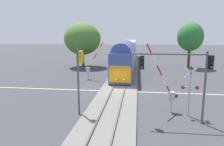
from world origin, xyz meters
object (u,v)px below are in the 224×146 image
commuter_train (127,53)px  crossing_gate_near (169,90)px  crossing_signal_mast (190,86)px  traffic_signal_median (79,70)px  oak_behind_train (82,39)px  crossing_gate_far (89,67)px  traffic_signal_near_right (183,69)px  oak_far_right (190,37)px

commuter_train → crossing_gate_near: 26.23m
crossing_signal_mast → crossing_gate_near: bearing=153.8°
commuter_train → traffic_signal_median: size_ratio=6.80×
crossing_signal_mast → oak_behind_train: bearing=122.0°
crossing_gate_near → crossing_signal_mast: bearing=-26.2°
commuter_train → crossing_signal_mast: commuter_train is taller
commuter_train → crossing_gate_near: bearing=-79.3°
commuter_train → oak_behind_train: size_ratio=4.30×
oak_behind_train → crossing_gate_far: bearing=-70.8°
crossing_gate_near → traffic_signal_near_right: crossing_gate_near is taller
crossing_gate_far → traffic_signal_median: bearing=-79.9°
commuter_train → crossing_gate_far: 14.51m
commuter_train → crossing_gate_far: (-4.89, -13.63, -0.91)m
oak_behind_train → oak_far_right: (21.13, 1.13, 0.38)m
crossing_gate_near → crossing_signal_mast: crossing_gate_near is taller
commuter_train → traffic_signal_near_right: bearing=-78.9°
crossing_gate_far → oak_behind_train: oak_behind_train is taller
oak_far_right → oak_behind_train: bearing=-176.9°
traffic_signal_near_right → oak_behind_train: 29.77m
crossing_gate_near → oak_far_right: (7.28, 24.96, 4.15)m
commuter_train → oak_far_right: oak_far_right is taller
crossing_gate_near → oak_far_right: 26.33m
traffic_signal_near_right → crossing_gate_near: bearing=105.3°
crossing_signal_mast → traffic_signal_near_right: size_ratio=0.71×
crossing_gate_near → oak_behind_train: oak_behind_train is taller
commuter_train → crossing_signal_mast: (6.39, -26.50, -0.24)m
commuter_train → traffic_signal_near_right: commuter_train is taller
crossing_gate_near → traffic_signal_median: 7.74m
commuter_train → oak_behind_train: bearing=-167.9°
traffic_signal_median → oak_far_right: size_ratio=0.64×
crossing_gate_near → traffic_signal_median: size_ratio=1.04×
crossing_gate_far → oak_behind_train: 12.97m
crossing_signal_mast → traffic_signal_median: 8.98m
crossing_gate_far → oak_behind_train: size_ratio=0.62×
commuter_train → crossing_gate_far: crossing_gate_far is taller
crossing_gate_far → traffic_signal_median: size_ratio=0.98×
crossing_gate_near → traffic_signal_median: crossing_gate_near is taller
crossing_gate_near → commuter_train: bearing=100.7°
commuter_train → crossing_gate_far: bearing=-109.7°
crossing_gate_near → crossing_signal_mast: 1.78m
traffic_signal_median → crossing_signal_mast: bearing=4.9°
traffic_signal_median → oak_behind_train: bearing=104.4°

